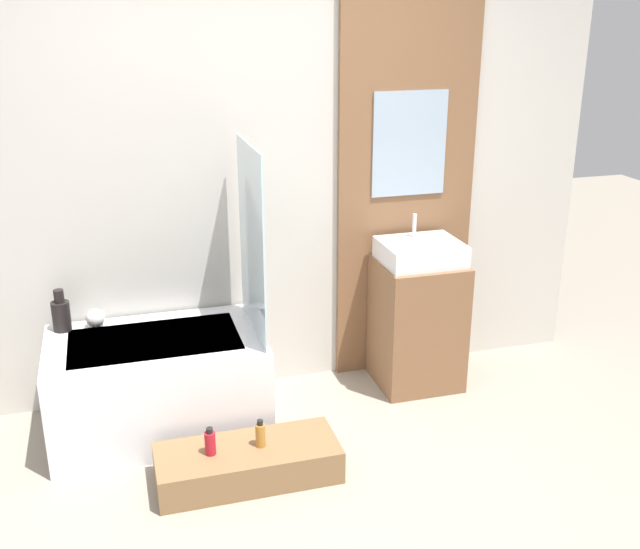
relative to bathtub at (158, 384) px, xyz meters
name	(u,v)px	position (x,y,z in m)	size (l,w,h in m)	color
ground_plane	(329,544)	(0.62, -1.17, -0.27)	(12.00, 12.00, 0.00)	gray
wall_tiled_back	(249,174)	(0.62, 0.41, 1.03)	(4.20, 0.06, 2.60)	beige
wall_wood_accent	(407,165)	(1.56, 0.36, 1.04)	(0.85, 0.04, 2.60)	brown
bathtub	(158,384)	(0.00, 0.00, 0.00)	(1.13, 0.71, 0.53)	white
glass_shower_screen	(252,240)	(0.54, -0.02, 0.77)	(0.01, 0.63, 1.02)	silver
wooden_step_bench	(248,463)	(0.37, -0.60, -0.18)	(0.89, 0.36, 0.17)	olive
vanity_cabinet	(417,323)	(1.56, 0.11, 0.12)	(0.48, 0.46, 0.78)	brown
sink	(420,252)	(1.56, 0.11, 0.57)	(0.46, 0.38, 0.27)	white
vase_tall_dark	(61,314)	(-0.47, 0.26, 0.36)	(0.10, 0.10, 0.23)	black
vase_round_light	(95,318)	(-0.29, 0.26, 0.32)	(0.10, 0.10, 0.10)	silver
bottle_soap_primary	(210,442)	(0.19, -0.60, -0.04)	(0.05, 0.05, 0.14)	#B21928
bottle_soap_secondary	(260,434)	(0.44, -0.60, -0.03)	(0.05, 0.05, 0.14)	#B2752D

